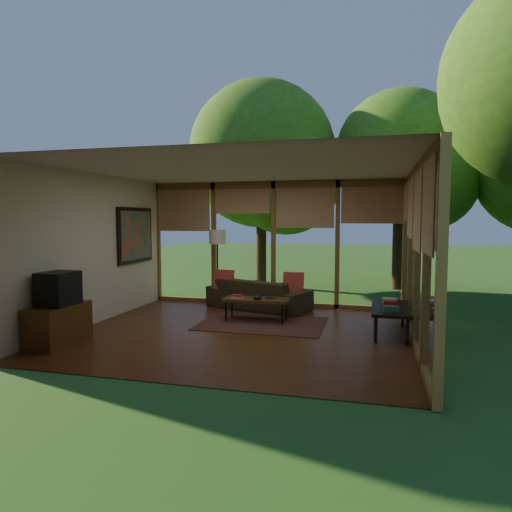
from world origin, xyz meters
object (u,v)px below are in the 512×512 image
(media_cabinet, at_px, (58,325))
(side_console, at_px, (390,310))
(television, at_px, (58,289))
(sofa, at_px, (258,294))
(floor_lamp, at_px, (217,241))
(coffee_table, at_px, (256,300))

(media_cabinet, height_order, side_console, media_cabinet)
(television, bearing_deg, side_console, 21.16)
(sofa, relative_size, television, 3.95)
(media_cabinet, bearing_deg, sofa, 56.30)
(floor_lamp, xyz_separation_m, side_console, (3.56, -1.62, -1.00))
(television, xyz_separation_m, floor_lamp, (1.29, 3.50, 0.56))
(sofa, bearing_deg, media_cabinet, 75.41)
(sofa, bearing_deg, television, 75.64)
(television, relative_size, floor_lamp, 0.33)
(media_cabinet, xyz_separation_m, television, (0.02, 0.00, 0.55))
(sofa, height_order, side_console, sofa)
(sofa, relative_size, floor_lamp, 1.32)
(media_cabinet, bearing_deg, television, 0.00)
(floor_lamp, height_order, coffee_table, floor_lamp)
(television, bearing_deg, sofa, 56.53)
(coffee_table, bearing_deg, sofa, 102.13)
(coffee_table, bearing_deg, side_console, -9.18)
(media_cabinet, bearing_deg, coffee_table, 42.10)
(floor_lamp, height_order, side_console, floor_lamp)
(sofa, bearing_deg, floor_lamp, 12.36)
(media_cabinet, height_order, floor_lamp, floor_lamp)
(television, relative_size, side_console, 0.39)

